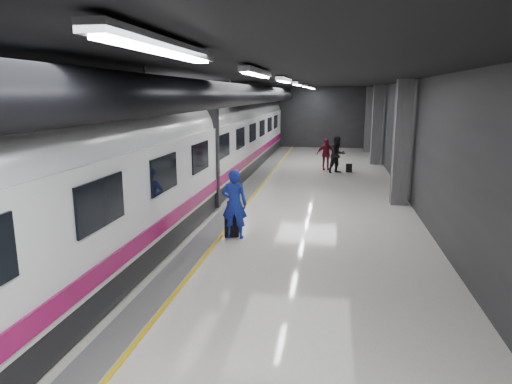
{
  "coord_description": "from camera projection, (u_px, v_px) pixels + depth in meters",
  "views": [
    {
      "loc": [
        2.12,
        -15.06,
        3.98
      ],
      "look_at": [
        -0.0,
        -2.55,
        1.25
      ],
      "focal_mm": 32.0,
      "sensor_mm": 36.0,
      "label": 1
    }
  ],
  "objects": [
    {
      "name": "traveler_far_b",
      "position": [
        326.0,
        154.0,
        24.32
      ],
      "size": [
        1.06,
        0.63,
        1.69
      ],
      "primitive_type": "imported",
      "rotation": [
        0.0,
        0.0,
        0.23
      ],
      "color": "maroon",
      "rests_on": "ground"
    },
    {
      "name": "ground",
      "position": [
        268.0,
        212.0,
        15.7
      ],
      "size": [
        40.0,
        40.0,
        0.0
      ],
      "primitive_type": "plane",
      "color": "silver",
      "rests_on": "ground"
    },
    {
      "name": "train",
      "position": [
        176.0,
        150.0,
        15.79
      ],
      "size": [
        3.05,
        38.0,
        4.05
      ],
      "color": "black",
      "rests_on": "ground"
    },
    {
      "name": "shoulder_bag",
      "position": [
        232.0,
        208.0,
        12.87
      ],
      "size": [
        0.31,
        0.25,
        0.37
      ],
      "primitive_type": "cube",
      "rotation": [
        0.0,
        0.0,
        0.44
      ],
      "color": "black",
      "rests_on": "suitcase_main"
    },
    {
      "name": "platform_hall",
      "position": [
        265.0,
        107.0,
        15.92
      ],
      "size": [
        10.02,
        40.02,
        4.51
      ],
      "color": "black",
      "rests_on": "ground"
    },
    {
      "name": "suitcase_far",
      "position": [
        349.0,
        168.0,
        23.71
      ],
      "size": [
        0.32,
        0.23,
        0.44
      ],
      "primitive_type": "cube",
      "rotation": [
        0.0,
        0.0,
        0.11
      ],
      "color": "black",
      "rests_on": "ground"
    },
    {
      "name": "traveler_far_a",
      "position": [
        337.0,
        155.0,
        23.29
      ],
      "size": [
        1.16,
        1.12,
        1.88
      ],
      "primitive_type": "imported",
      "rotation": [
        0.0,
        0.0,
        0.64
      ],
      "color": "black",
      "rests_on": "ground"
    },
    {
      "name": "traveler_main",
      "position": [
        234.0,
        204.0,
        12.71
      ],
      "size": [
        0.72,
        0.48,
        1.96
      ],
      "primitive_type": "imported",
      "rotation": [
        0.0,
        0.0,
        3.16
      ],
      "color": "blue",
      "rests_on": "ground"
    },
    {
      "name": "suitcase_main",
      "position": [
        232.0,
        225.0,
        12.96
      ],
      "size": [
        0.45,
        0.35,
        0.65
      ],
      "primitive_type": "cube",
      "rotation": [
        0.0,
        0.0,
        0.28
      ],
      "color": "black",
      "rests_on": "ground"
    }
  ]
}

